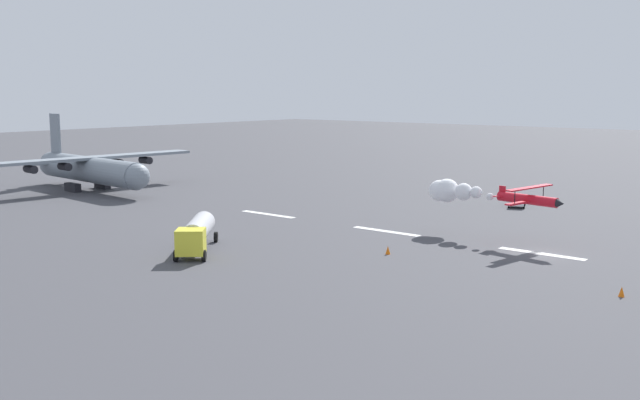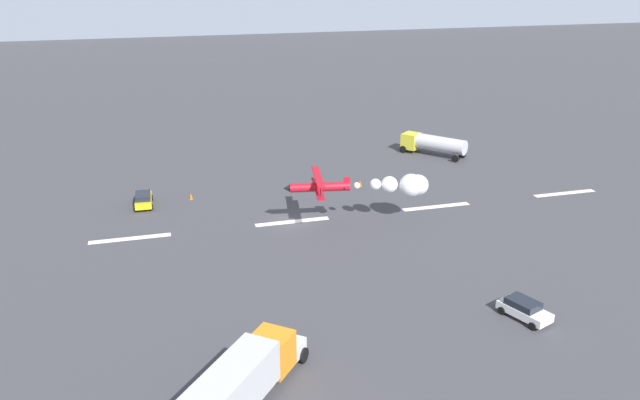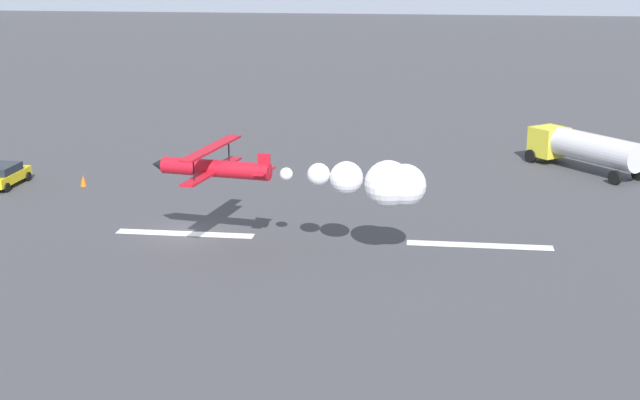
# 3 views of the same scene
# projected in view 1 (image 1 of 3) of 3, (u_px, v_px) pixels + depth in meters

# --- Properties ---
(ground_plane) EXTENTS (440.00, 440.00, 0.00)m
(ground_plane) POSITION_uv_depth(u_px,v_px,m) (542.00, 254.00, 65.45)
(ground_plane) COLOR #424247
(ground_plane) RESTS_ON ground
(runway_stripe_3) EXTENTS (8.00, 0.90, 0.01)m
(runway_stripe_3) POSITION_uv_depth(u_px,v_px,m) (542.00, 254.00, 65.45)
(runway_stripe_3) COLOR white
(runway_stripe_3) RESTS_ON ground
(runway_stripe_4) EXTENTS (8.00, 0.90, 0.01)m
(runway_stripe_4) POSITION_uv_depth(u_px,v_px,m) (386.00, 231.00, 75.84)
(runway_stripe_4) COLOR white
(runway_stripe_4) RESTS_ON ground
(runway_stripe_5) EXTENTS (8.00, 0.90, 0.01)m
(runway_stripe_5) POSITION_uv_depth(u_px,v_px,m) (268.00, 214.00, 86.23)
(runway_stripe_5) COLOR white
(runway_stripe_5) RESTS_ON ground
(cargo_transport_plane) EXTENTS (26.55, 33.02, 10.95)m
(cargo_transport_plane) POSITION_uv_depth(u_px,v_px,m) (94.00, 169.00, 105.40)
(cargo_transport_plane) COLOR gray
(cargo_transport_plane) RESTS_ON ground
(stunt_biplane_red) EXTENTS (15.05, 6.83, 2.54)m
(stunt_biplane_red) POSITION_uv_depth(u_px,v_px,m) (462.00, 192.00, 73.50)
(stunt_biplane_red) COLOR red
(fuel_tanker_truck) EXTENTS (7.89, 8.74, 2.90)m
(fuel_tanker_truck) POSITION_uv_depth(u_px,v_px,m) (197.00, 232.00, 66.19)
(fuel_tanker_truck) COLOR yellow
(fuel_tanker_truck) RESTS_ON ground
(followme_car_yellow) EXTENTS (3.19, 4.50, 1.52)m
(followme_car_yellow) POSITION_uv_depth(u_px,v_px,m) (517.00, 200.00, 91.80)
(followme_car_yellow) COLOR white
(followme_car_yellow) RESTS_ON ground
(traffic_cone_near) EXTENTS (0.44, 0.44, 0.75)m
(traffic_cone_near) POSITION_uv_depth(u_px,v_px,m) (622.00, 292.00, 51.77)
(traffic_cone_near) COLOR orange
(traffic_cone_near) RESTS_ON ground
(traffic_cone_far) EXTENTS (0.44, 0.44, 0.75)m
(traffic_cone_far) POSITION_uv_depth(u_px,v_px,m) (388.00, 250.00, 65.19)
(traffic_cone_far) COLOR orange
(traffic_cone_far) RESTS_ON ground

